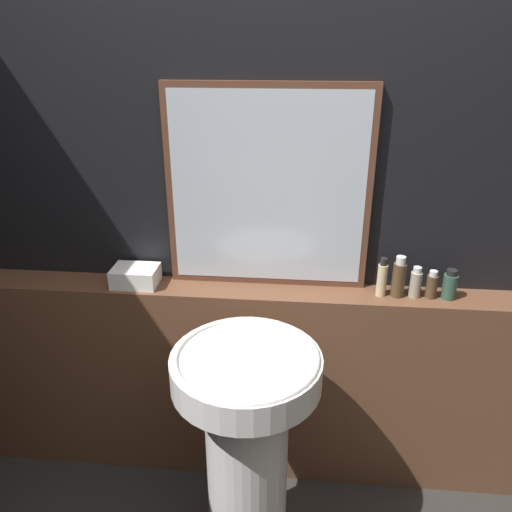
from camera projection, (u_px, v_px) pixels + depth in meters
The scene contains 10 objects.
wall_back at pixel (285, 204), 1.98m from camera, with size 8.00×0.06×2.50m.
vanity_counter at pixel (280, 384), 2.19m from camera, with size 2.89×0.18×0.92m.
pedestal_sink at pixel (247, 440), 1.77m from camera, with size 0.50×0.50×0.91m.
mirror at pixel (268, 190), 1.91m from camera, with size 0.79×0.03×0.79m.
towel_stack at pixel (136, 276), 2.04m from camera, with size 0.18×0.13×0.08m.
shampoo_bottle at pixel (382, 278), 1.94m from camera, with size 0.04×0.04×0.16m.
conditioner_bottle at pixel (399, 278), 1.93m from camera, with size 0.05×0.05×0.17m.
lotion_bottle at pixel (416, 283), 1.93m from camera, with size 0.04×0.04×0.13m.
body_wash_bottle at pixel (432, 285), 1.93m from camera, with size 0.04×0.04×0.11m.
hand_soap_bottle at pixel (450, 285), 1.92m from camera, with size 0.05×0.05×0.12m.
Camera 1 is at (0.06, -0.52, 1.86)m, focal length 35.00 mm.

